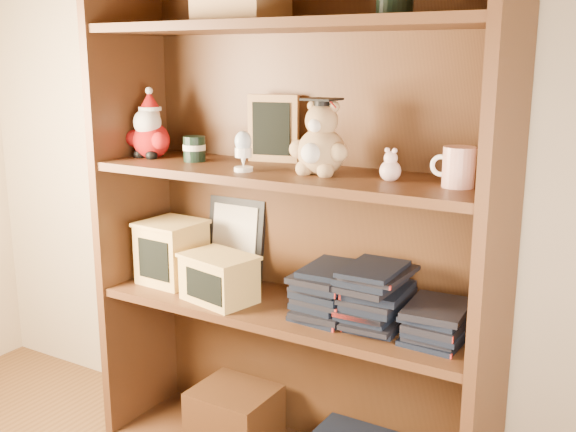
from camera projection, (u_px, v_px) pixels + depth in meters
name	position (u px, v px, depth m)	size (l,w,h in m)	color
bookcase	(296.00, 226.00, 1.95)	(1.20, 0.35, 1.60)	#4E2C16
shelf_lower	(288.00, 310.00, 1.96)	(1.14, 0.33, 0.02)	#4E2C16
shelf_upper	(288.00, 175.00, 1.87)	(1.14, 0.33, 0.02)	#4E2C16
santa_plush	(150.00, 131.00, 2.10)	(0.16, 0.12, 0.23)	#A50F0F
teachers_tin	(194.00, 149.00, 2.02)	(0.07, 0.07, 0.08)	black
chalkboard_plaque	(273.00, 130.00, 2.00)	(0.16, 0.10, 0.20)	#9E7547
egg_cup	(243.00, 150.00, 1.84)	(0.05, 0.05, 0.11)	white
grad_teddy_bear	(320.00, 145.00, 1.79)	(0.17, 0.15, 0.21)	tan
pink_figurine	(390.00, 168.00, 1.71)	(0.06, 0.06, 0.09)	beige
teacher_mug	(458.00, 167.00, 1.62)	(0.11, 0.08, 0.10)	silver
certificate_frame	(236.00, 239.00, 2.19)	(0.21, 0.05, 0.26)	black
treats_box	(172.00, 251.00, 2.15)	(0.19, 0.19, 0.20)	#D9AF59
pencils_box	(219.00, 278.00, 1.99)	(0.24, 0.20, 0.14)	#D9AF59
book_stack_left	(327.00, 290.00, 1.88)	(0.14, 0.20, 0.14)	black
book_stack_mid	(375.00, 294.00, 1.80)	(0.14, 0.20, 0.18)	black
book_stack_right	(439.00, 321.00, 1.72)	(0.14, 0.20, 0.10)	black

